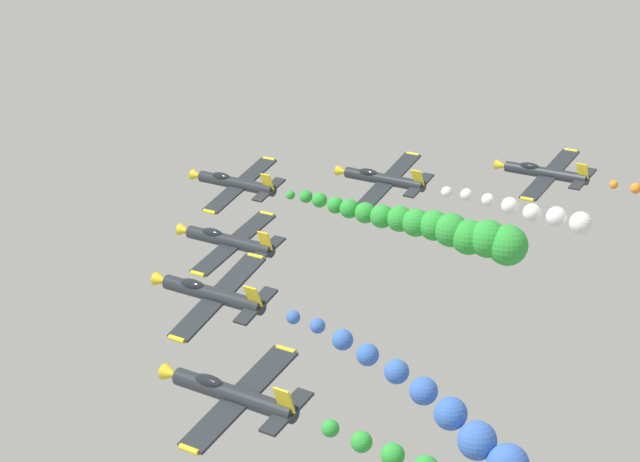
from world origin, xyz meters
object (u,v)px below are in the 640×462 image
at_px(airplane_lead, 235,183).
at_px(airplane_trailing, 232,394).
at_px(airplane_left_inner, 228,241).
at_px(airplane_left_outer, 211,294).
at_px(airplane_right_inner, 383,179).
at_px(airplane_right_outer, 545,172).

height_order(airplane_lead, airplane_trailing, airplane_lead).
distance_m(airplane_left_inner, airplane_left_outer, 16.06).
bearing_deg(airplane_left_inner, airplane_left_outer, -142.18).
relative_size(airplane_right_inner, airplane_left_outer, 1.00).
xyz_separation_m(airplane_right_outer, airplane_trailing, (-60.57, -12.71, 0.55)).
relative_size(airplane_left_inner, airplane_trailing, 1.00).
height_order(airplane_right_inner, airplane_right_outer, airplane_right_inner).
bearing_deg(airplane_trailing, airplane_lead, 41.49).
xyz_separation_m(airplane_left_inner, airplane_trailing, (-24.40, -22.29, 0.73)).
bearing_deg(airplane_right_outer, airplane_left_inner, 165.15).
height_order(airplane_left_outer, airplane_trailing, airplane_left_outer).
bearing_deg(airplane_lead, airplane_left_inner, -140.39).
distance_m(airplane_lead, airplane_trailing, 49.38).
bearing_deg(airplane_lead, airplane_right_outer, -40.32).
height_order(airplane_left_inner, airplane_trailing, airplane_trailing).
xyz_separation_m(airplane_lead, airplane_left_outer, (-25.25, -20.25, 0.28)).
bearing_deg(airplane_right_inner, airplane_trailing, -154.02).
height_order(airplane_left_inner, airplane_left_outer, airplane_left_outer).
bearing_deg(airplane_right_inner, airplane_left_inner, -177.46).
distance_m(airplane_lead, airplane_right_outer, 30.92).
height_order(airplane_lead, airplane_left_outer, airplane_left_outer).
bearing_deg(airplane_trailing, airplane_left_inner, 42.42).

